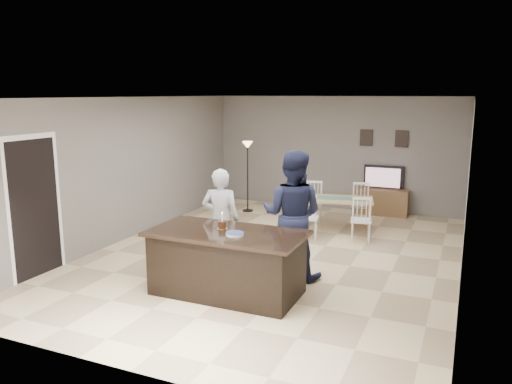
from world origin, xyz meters
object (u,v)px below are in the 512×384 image
at_px(kitchen_island, 227,262).
at_px(man, 292,215).
at_px(birthday_cake, 222,225).
at_px(tv_console, 381,202).
at_px(woman, 221,220).
at_px(floor_lamp, 248,157).
at_px(television, 383,177).
at_px(plate_stack, 235,234).
at_px(dining_table, 336,204).

relative_size(kitchen_island, man, 1.10).
bearing_deg(birthday_cake, tv_console, 76.34).
bearing_deg(woman, floor_lamp, -87.18).
bearing_deg(television, plate_stack, 79.99).
bearing_deg(kitchen_island, television, 77.99).
bearing_deg(dining_table, tv_console, 58.82).
bearing_deg(dining_table, woman, -123.05).
distance_m(tv_console, woman, 5.06).
xyz_separation_m(tv_console, television, (0.00, 0.07, 0.56)).
distance_m(kitchen_island, floor_lamp, 5.05).
xyz_separation_m(birthday_cake, floor_lamp, (-1.66, 4.54, 0.34)).
distance_m(television, floor_lamp, 3.17).
distance_m(kitchen_island, plate_stack, 0.52).
bearing_deg(woman, birthday_cake, 103.57).
xyz_separation_m(television, man, (-0.59, -4.66, 0.11)).
relative_size(kitchen_island, woman, 1.32).
bearing_deg(birthday_cake, plate_stack, -37.28).
bearing_deg(man, kitchen_island, 55.37).
distance_m(television, woman, 5.10).
bearing_deg(dining_table, television, 59.47).
bearing_deg(tv_console, kitchen_island, -102.16).
bearing_deg(tv_console, floor_lamp, -162.94).
distance_m(tv_console, birthday_cake, 5.65).
bearing_deg(birthday_cake, floor_lamp, 110.07).
relative_size(woman, birthday_cake, 6.94).
bearing_deg(floor_lamp, tv_console, 17.06).
bearing_deg(woman, plate_stack, 111.11).
relative_size(tv_console, dining_table, 0.63).
relative_size(birthday_cake, dining_table, 0.12).
relative_size(man, dining_table, 1.03).
bearing_deg(plate_stack, woman, 126.52).
relative_size(kitchen_island, dining_table, 1.13).
height_order(kitchen_island, tv_console, kitchen_island).
xyz_separation_m(television, floor_lamp, (-2.99, -0.99, 0.43)).
relative_size(television, woman, 0.56).
relative_size(kitchen_island, television, 2.35).
bearing_deg(plate_stack, kitchen_island, 146.14).
bearing_deg(plate_stack, tv_console, 79.87).
bearing_deg(man, plate_stack, 66.09).
distance_m(kitchen_island, man, 1.27).
relative_size(kitchen_island, birthday_cake, 9.16).
height_order(television, woman, woman).
distance_m(birthday_cake, dining_table, 3.73).
distance_m(woman, man, 1.16).
relative_size(man, floor_lamp, 1.17).
relative_size(tv_console, birthday_cake, 5.11).
bearing_deg(plate_stack, man, 68.99).
height_order(man, dining_table, man).
height_order(television, man, man).
bearing_deg(kitchen_island, plate_stack, -33.86).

